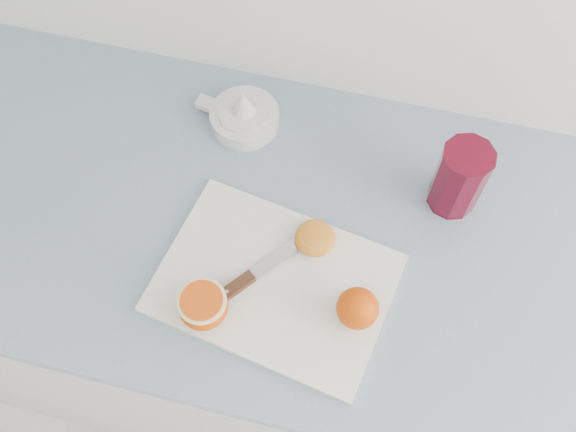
% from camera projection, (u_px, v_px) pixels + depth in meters
% --- Properties ---
extents(counter, '(2.38, 0.64, 0.89)m').
position_uv_depth(counter, '(306.00, 318.00, 1.46)').
color(counter, silver).
rests_on(counter, ground).
extents(cutting_board, '(0.40, 0.31, 0.01)m').
position_uv_depth(cutting_board, '(275.00, 283.00, 1.02)').
color(cutting_board, white).
rests_on(cutting_board, counter).
extents(whole_orange, '(0.06, 0.06, 0.06)m').
position_uv_depth(whole_orange, '(358.00, 308.00, 0.95)').
color(whole_orange, red).
rests_on(whole_orange, cutting_board).
extents(half_orange, '(0.08, 0.08, 0.05)m').
position_uv_depth(half_orange, '(203.00, 306.00, 0.97)').
color(half_orange, red).
rests_on(half_orange, cutting_board).
extents(squeezed_shell, '(0.07, 0.07, 0.03)m').
position_uv_depth(squeezed_shell, '(315.00, 238.00, 1.03)').
color(squeezed_shell, orange).
rests_on(squeezed_shell, cutting_board).
extents(paring_knife, '(0.15, 0.19, 0.01)m').
position_uv_depth(paring_knife, '(238.00, 286.00, 1.00)').
color(paring_knife, '#4C2C1A').
rests_on(paring_knife, cutting_board).
extents(citrus_juicer, '(0.16, 0.12, 0.08)m').
position_uv_depth(citrus_juicer, '(244.00, 115.00, 1.15)').
color(citrus_juicer, white).
rests_on(citrus_juicer, counter).
extents(red_tumbler, '(0.08, 0.08, 0.14)m').
position_uv_depth(red_tumbler, '(459.00, 180.00, 1.04)').
color(red_tumbler, '#5C0619').
rests_on(red_tumbler, counter).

